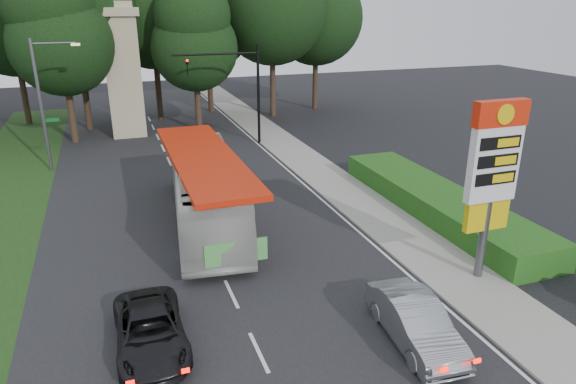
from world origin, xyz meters
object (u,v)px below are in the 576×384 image
object	(u,v)px
transit_bus	(205,189)
sedan_silver	(415,322)
gas_station_pylon	(493,168)
traffic_signal_mast	(240,81)
suv_charcoal	(150,330)
streetlight_signs	(44,100)
monument	(123,70)

from	to	relation	value
transit_bus	sedan_silver	xyz separation A→B (m)	(4.27, -11.37, -0.97)
gas_station_pylon	traffic_signal_mast	world-z (taller)	traffic_signal_mast
transit_bus	sedan_silver	world-z (taller)	transit_bus
gas_station_pylon	suv_charcoal	bearing A→B (deg)	-179.34
gas_station_pylon	streetlight_signs	world-z (taller)	streetlight_signs
monument	sedan_silver	bearing A→B (deg)	-77.62
monument	streetlight_signs	bearing A→B (deg)	-121.97
gas_station_pylon	monument	world-z (taller)	monument
traffic_signal_mast	transit_bus	bearing A→B (deg)	-111.60
transit_bus	suv_charcoal	size ratio (longest dim) A/B	2.72
traffic_signal_mast	suv_charcoal	bearing A→B (deg)	-111.44
gas_station_pylon	sedan_silver	size ratio (longest dim) A/B	1.58
gas_station_pylon	monument	size ratio (longest dim) A/B	0.68
monument	transit_bus	world-z (taller)	monument
suv_charcoal	transit_bus	bearing A→B (deg)	68.80
streetlight_signs	sedan_silver	distance (m)	25.72
transit_bus	streetlight_signs	bearing A→B (deg)	129.72
streetlight_signs	suv_charcoal	world-z (taller)	streetlight_signs
streetlight_signs	monument	distance (m)	9.44
transit_bus	suv_charcoal	bearing A→B (deg)	-104.97
monument	transit_bus	xyz separation A→B (m)	(2.45, -19.23, -3.42)
gas_station_pylon	sedan_silver	distance (m)	6.38
gas_station_pylon	sedan_silver	bearing A→B (deg)	-150.02
monument	transit_bus	distance (m)	19.68
traffic_signal_mast	transit_bus	size ratio (longest dim) A/B	0.60
gas_station_pylon	transit_bus	size ratio (longest dim) A/B	0.57
gas_station_pylon	transit_bus	xyz separation A→B (m)	(-8.75, 8.78, -2.77)
traffic_signal_mast	sedan_silver	world-z (taller)	traffic_signal_mast
transit_bus	sedan_silver	bearing A→B (deg)	-63.18
transit_bus	traffic_signal_mast	bearing A→B (deg)	74.63
gas_station_pylon	traffic_signal_mast	distance (m)	22.29
gas_station_pylon	streetlight_signs	bearing A→B (deg)	128.96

